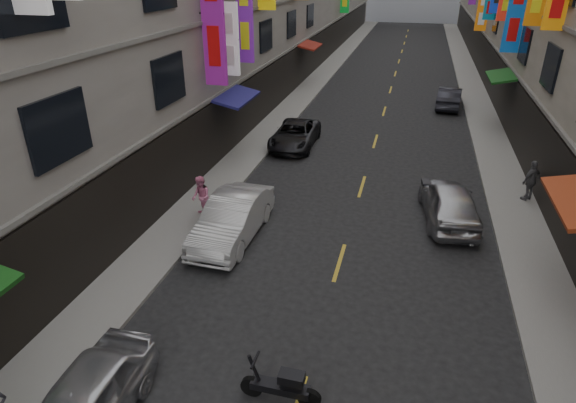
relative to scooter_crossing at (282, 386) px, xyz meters
The scene contains 12 objects.
sidewalk_left 30.24m from the scooter_crossing, 100.76° to the left, with size 2.00×90.00×0.12m, color slate.
sidewalk_right 30.38m from the scooter_crossing, 77.93° to the left, with size 2.00×90.00×0.12m, color slate.
street_awnings 13.97m from the scooter_crossing, 93.78° to the left, with size 13.99×35.20×0.41m.
lane_markings 26.71m from the scooter_crossing, 89.24° to the left, with size 0.12×80.20×0.01m.
scooter_crossing is the anchor object (origin of this frame).
scooter_far_right 11.16m from the scooter_crossing, 74.64° to the left, with size 0.55×1.80×1.14m.
car_left_mid 7.20m from the scooter_crossing, 118.88° to the left, with size 1.60×4.59×1.51m, color silver.
car_left_far 16.31m from the scooter_crossing, 102.92° to the left, with size 2.07×4.49×1.25m, color black.
car_right_mid 10.21m from the scooter_crossing, 68.41° to the left, with size 1.76×4.37×1.49m, color #AAAAAF.
car_right_far 25.98m from the scooter_crossing, 80.35° to the left, with size 1.43×4.10×1.35m, color #26262E.
pedestrian_lfar 8.85m from the scooter_crossing, 124.82° to the left, with size 0.78×0.53×1.60m, color pink.
pedestrian_rfar 13.73m from the scooter_crossing, 59.87° to the left, with size 0.97×0.55×1.66m, color #535355.
Camera 1 is at (1.67, 5.10, 8.61)m, focal length 30.00 mm.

